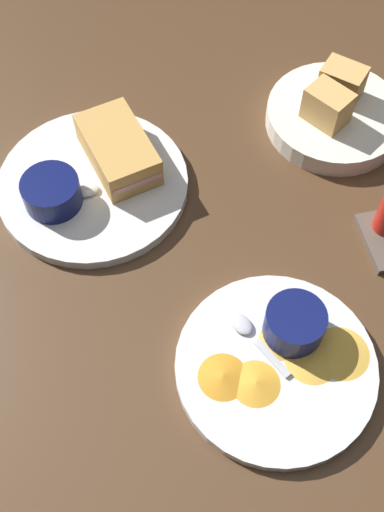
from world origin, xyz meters
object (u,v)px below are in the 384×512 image
object	(u,v)px
plate_sandwich_main	(93,184)
bread_basket_rear	(334,113)
spoon_by_dark_ramekin	(97,188)
ramekin_dark_sauce	(51,192)
ramekin_light_gravy	(295,323)
sandwich_half_near	(118,150)
spoon_by_gravy_ramekin	(248,332)
plate_chips_companion	(276,367)

from	to	relation	value
plate_sandwich_main	bread_basket_rear	world-z (taller)	bread_basket_rear
plate_sandwich_main	spoon_by_dark_ramekin	xyz separation A→B (cm)	(1.65, 0.45, 1.16)
ramekin_dark_sauce	spoon_by_dark_ramekin	world-z (taller)	ramekin_dark_sauce
ramekin_dark_sauce	plate_sandwich_main	bearing A→B (deg)	113.08
spoon_by_dark_ramekin	ramekin_light_gravy	world-z (taller)	ramekin_light_gravy
sandwich_half_near	spoon_by_dark_ramekin	world-z (taller)	sandwich_half_near
spoon_by_gravy_ramekin	spoon_by_dark_ramekin	bearing A→B (deg)	-149.81
spoon_by_dark_ramekin	ramekin_light_gravy	distance (cm)	32.45
sandwich_half_near	bread_basket_rear	distance (cm)	31.99
plate_sandwich_main	ramekin_dark_sauce	size ratio (longest dim) A/B	3.40
plate_sandwich_main	bread_basket_rear	distance (cm)	36.39
sandwich_half_near	ramekin_dark_sauce	size ratio (longest dim) A/B	1.89
plate_sandwich_main	spoon_by_gravy_ramekin	size ratio (longest dim) A/B	2.75
plate_chips_companion	bread_basket_rear	size ratio (longest dim) A/B	1.18
sandwich_half_near	spoon_by_gravy_ramekin	world-z (taller)	sandwich_half_near
plate_sandwich_main	spoon_by_gravy_ramekin	distance (cm)	30.45
ramekin_dark_sauce	spoon_by_gravy_ramekin	bearing A→B (deg)	40.04
plate_sandwich_main	ramekin_dark_sauce	world-z (taller)	ramekin_dark_sauce
sandwich_half_near	ramekin_light_gravy	size ratio (longest dim) A/B	2.06
bread_basket_rear	spoon_by_dark_ramekin	bearing A→B (deg)	-80.64
ramekin_light_gravy	sandwich_half_near	bearing A→B (deg)	-152.29
plate_sandwich_main	spoon_by_dark_ramekin	world-z (taller)	spoon_by_dark_ramekin
plate_sandwich_main	plate_chips_companion	distance (cm)	35.39
plate_chips_companion	bread_basket_rear	distance (cm)	40.05
plate_chips_companion	spoon_by_gravy_ramekin	size ratio (longest dim) A/B	2.47
ramekin_dark_sauce	spoon_by_dark_ramekin	bearing A→B (deg)	96.37
plate_sandwich_main	sandwich_half_near	world-z (taller)	sandwich_half_near
plate_chips_companion	spoon_by_gravy_ramekin	world-z (taller)	spoon_by_gravy_ramekin
ramekin_light_gravy	bread_basket_rear	world-z (taller)	bread_basket_rear
plate_chips_companion	spoon_by_gravy_ramekin	xyz separation A→B (cm)	(-4.46, -2.17, 1.16)
spoon_by_dark_ramekin	ramekin_light_gravy	bearing A→B (deg)	37.19
plate_sandwich_main	ramekin_dark_sauce	distance (cm)	6.58
plate_sandwich_main	ramekin_light_gravy	size ratio (longest dim) A/B	3.70
spoon_by_dark_ramekin	ramekin_dark_sauce	bearing A→B (deg)	-83.63
plate_chips_companion	plate_sandwich_main	bearing A→B (deg)	-151.12
spoon_by_dark_ramekin	plate_chips_companion	distance (cm)	33.74
sandwich_half_near	spoon_by_dark_ramekin	bearing A→B (deg)	-41.23
ramekin_dark_sauce	plate_chips_companion	bearing A→B (deg)	38.14
plate_sandwich_main	bread_basket_rear	bearing A→B (deg)	96.67
plate_sandwich_main	sandwich_half_near	xyz separation A→B (cm)	(-2.64, 4.22, 3.20)
ramekin_dark_sauce	ramekin_light_gravy	xyz separation A→B (cm)	(25.15, 25.45, 0.21)
ramekin_dark_sauce	plate_chips_companion	size ratio (longest dim) A/B	0.33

